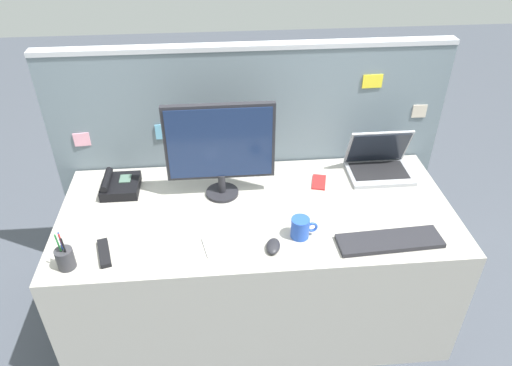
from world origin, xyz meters
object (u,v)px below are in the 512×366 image
(desktop_monitor, at_px, (220,146))
(desk_phone, at_px, (119,185))
(cell_phone_red_case, at_px, (319,182))
(laptop, at_px, (379,162))
(computer_mouse_right_hand, at_px, (273,246))
(pen_cup, at_px, (65,258))
(cell_phone_white_slab, at_px, (213,246))
(tv_remote, at_px, (104,253))
(keyboard_main, at_px, (390,241))
(coffee_mug, at_px, (301,228))

(desktop_monitor, bearing_deg, desk_phone, 172.44)
(desktop_monitor, xyz_separation_m, desk_phone, (-0.51, 0.07, -0.24))
(cell_phone_red_case, bearing_deg, laptop, 27.21)
(computer_mouse_right_hand, bearing_deg, desk_phone, 157.78)
(desktop_monitor, bearing_deg, pen_cup, -144.66)
(cell_phone_red_case, height_order, cell_phone_white_slab, same)
(desk_phone, distance_m, cell_phone_white_slab, 0.65)
(computer_mouse_right_hand, xyz_separation_m, pen_cup, (-0.86, -0.03, 0.03))
(cell_phone_white_slab, bearing_deg, pen_cup, 174.08)
(cell_phone_white_slab, relative_size, tv_remote, 0.76)
(keyboard_main, height_order, cell_phone_red_case, keyboard_main)
(computer_mouse_right_hand, distance_m, cell_phone_red_case, 0.56)
(desktop_monitor, distance_m, pen_cup, 0.83)
(desktop_monitor, distance_m, desk_phone, 0.57)
(laptop, bearing_deg, cell_phone_red_case, -167.08)
(desk_phone, distance_m, computer_mouse_right_hand, 0.88)
(computer_mouse_right_hand, xyz_separation_m, cell_phone_red_case, (0.29, 0.47, -0.01))
(tv_remote, bearing_deg, cell_phone_white_slab, -14.28)
(laptop, relative_size, tv_remote, 1.92)
(laptop, xyz_separation_m, keyboard_main, (-0.11, -0.56, -0.05))
(tv_remote, distance_m, coffee_mug, 0.85)
(pen_cup, distance_m, cell_phone_red_case, 1.26)
(tv_remote, xyz_separation_m, coffee_mug, (0.85, 0.04, 0.04))
(pen_cup, bearing_deg, coffee_mug, 6.02)
(cell_phone_white_slab, bearing_deg, coffee_mug, -6.69)
(coffee_mug, bearing_deg, cell_phone_red_case, 67.74)
(computer_mouse_right_hand, bearing_deg, coffee_mug, 41.49)
(laptop, relative_size, cell_phone_white_slab, 2.53)
(pen_cup, distance_m, tv_remote, 0.16)
(desktop_monitor, height_order, pen_cup, desktop_monitor)
(keyboard_main, bearing_deg, cell_phone_white_slab, 174.04)
(cell_phone_white_slab, xyz_separation_m, tv_remote, (-0.46, -0.01, 0.01))
(desk_phone, relative_size, cell_phone_white_slab, 1.54)
(desktop_monitor, height_order, laptop, desktop_monitor)
(keyboard_main, height_order, tv_remote, keyboard_main)
(desk_phone, bearing_deg, desktop_monitor, -7.56)
(keyboard_main, xyz_separation_m, cell_phone_white_slab, (-0.77, 0.04, -0.01))
(pen_cup, relative_size, cell_phone_red_case, 1.40)
(pen_cup, relative_size, cell_phone_white_slab, 1.40)
(cell_phone_white_slab, height_order, tv_remote, tv_remote)
(keyboard_main, relative_size, cell_phone_red_case, 3.54)
(laptop, xyz_separation_m, desk_phone, (-1.34, -0.05, -0.03))
(desktop_monitor, xyz_separation_m, coffee_mug, (0.34, -0.36, -0.22))
(keyboard_main, bearing_deg, cell_phone_red_case, 111.43)
(desktop_monitor, distance_m, laptop, 0.87)
(computer_mouse_right_hand, bearing_deg, desktop_monitor, 128.07)
(cell_phone_white_slab, distance_m, tv_remote, 0.46)
(coffee_mug, bearing_deg, desktop_monitor, 133.12)
(laptop, height_order, pen_cup, laptop)
(desktop_monitor, height_order, desk_phone, desktop_monitor)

